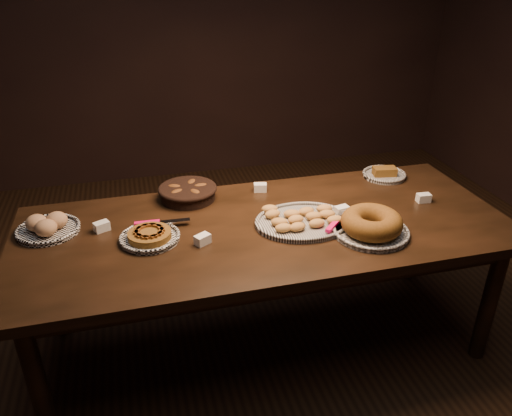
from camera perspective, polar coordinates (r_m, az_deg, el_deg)
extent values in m
plane|color=black|center=(2.88, 0.99, -15.03)|extent=(5.00, 5.00, 0.00)
cube|color=black|center=(2.45, 1.13, -2.39)|extent=(2.40, 1.00, 0.05)
cylinder|color=black|center=(2.36, -23.70, -18.04)|extent=(0.08, 0.08, 0.70)
cylinder|color=black|center=(2.84, 25.12, -9.69)|extent=(0.08, 0.08, 0.70)
cylinder|color=black|center=(2.94, -22.00, -7.67)|extent=(0.08, 0.08, 0.70)
cylinder|color=black|center=(3.35, 17.35, -2.44)|extent=(0.08, 0.08, 0.70)
torus|color=white|center=(2.35, -12.04, -3.18)|extent=(0.28, 0.28, 0.02)
cylinder|color=#4B2E0F|center=(2.35, -12.06, -3.02)|extent=(0.25, 0.25, 0.03)
cube|color=#512D0D|center=(2.35, -10.87, -2.24)|extent=(0.04, 0.07, 0.01)
cube|color=#512D0D|center=(2.38, -11.38, -1.97)|extent=(0.07, 0.06, 0.01)
cube|color=#512D0D|center=(2.38, -12.16, -1.93)|extent=(0.07, 0.02, 0.01)
cube|color=#512D0D|center=(2.38, -12.92, -2.13)|extent=(0.07, 0.05, 0.01)
cube|color=#512D0D|center=(2.35, -13.38, -2.49)|extent=(0.04, 0.07, 0.01)
cube|color=#512D0D|center=(2.32, -13.36, -2.89)|extent=(0.04, 0.07, 0.01)
cube|color=#512D0D|center=(2.30, -12.86, -3.18)|extent=(0.07, 0.06, 0.01)
cube|color=#512D0D|center=(2.29, -12.06, -3.22)|extent=(0.07, 0.02, 0.01)
cube|color=#512D0D|center=(2.30, -11.28, -3.02)|extent=(0.07, 0.05, 0.01)
cube|color=#512D0D|center=(2.32, -10.82, -2.63)|extent=(0.04, 0.07, 0.01)
cube|color=#FF0C61|center=(2.45, -12.34, -1.69)|extent=(0.12, 0.03, 0.02)
cube|color=silver|center=(2.45, -9.30, -1.47)|extent=(0.15, 0.04, 0.00)
torus|color=black|center=(2.45, 5.42, -1.40)|extent=(0.38, 0.38, 0.02)
ellipsoid|color=#A2692F|center=(2.35, 3.17, -2.28)|extent=(0.09, 0.06, 0.04)
ellipsoid|color=#A2692F|center=(2.36, 4.77, -2.16)|extent=(0.09, 0.07, 0.04)
ellipsoid|color=#A2692F|center=(2.40, 6.97, -1.73)|extent=(0.09, 0.06, 0.04)
ellipsoid|color=#A2692F|center=(2.44, 9.01, -1.34)|extent=(0.08, 0.05, 0.04)
ellipsoid|color=#A2692F|center=(2.40, 2.67, -1.60)|extent=(0.09, 0.07, 0.04)
ellipsoid|color=#A2692F|center=(2.42, 4.56, -1.30)|extent=(0.09, 0.07, 0.04)
ellipsoid|color=#A2692F|center=(2.46, 6.61, -0.91)|extent=(0.09, 0.06, 0.04)
ellipsoid|color=#A2692F|center=(2.49, 8.12, -0.68)|extent=(0.09, 0.06, 0.04)
ellipsoid|color=#A2692F|center=(2.47, 1.89, -0.69)|extent=(0.09, 0.07, 0.04)
ellipsoid|color=#A2692F|center=(2.47, 4.10, -0.65)|extent=(0.09, 0.06, 0.04)
ellipsoid|color=#A2692F|center=(2.50, 5.76, -0.37)|extent=(0.09, 0.07, 0.04)
ellipsoid|color=#A2692F|center=(2.54, 7.83, -0.05)|extent=(0.09, 0.06, 0.04)
ellipsoid|color=#A2692F|center=(2.52, 1.56, -0.09)|extent=(0.09, 0.07, 0.04)
torus|color=black|center=(2.41, 12.98, -2.48)|extent=(0.36, 0.36, 0.02)
torus|color=brown|center=(2.39, 13.09, -1.61)|extent=(0.38, 0.38, 0.10)
cube|color=#FF0C61|center=(2.39, 8.75, -2.02)|extent=(0.10, 0.10, 0.02)
cube|color=silver|center=(2.50, 9.91, -0.85)|extent=(0.13, 0.13, 0.00)
cylinder|color=black|center=(2.70, -7.80, 1.74)|extent=(0.30, 0.30, 0.07)
torus|color=black|center=(2.69, -7.83, 2.19)|extent=(0.31, 0.31, 0.02)
ellipsoid|color=#371F0B|center=(2.70, -6.33, 2.37)|extent=(0.10, 0.06, 0.04)
ellipsoid|color=#371F0B|center=(2.75, -7.36, 2.76)|extent=(0.09, 0.11, 0.04)
ellipsoid|color=#371F0B|center=(2.71, -9.28, 2.24)|extent=(0.11, 0.09, 0.04)
ellipsoid|color=#371F0B|center=(2.65, -9.03, 1.64)|extent=(0.11, 0.09, 0.04)
ellipsoid|color=#371F0B|center=(2.63, -6.96, 1.63)|extent=(0.09, 0.11, 0.04)
torus|color=white|center=(2.56, -22.67, -2.16)|extent=(0.30, 0.30, 0.02)
ellipsoid|color=tan|center=(2.56, -23.79, -1.56)|extent=(0.10, 0.10, 0.08)
ellipsoid|color=tan|center=(2.55, -21.82, -1.29)|extent=(0.10, 0.10, 0.08)
ellipsoid|color=tan|center=(2.50, -22.89, -2.11)|extent=(0.10, 0.10, 0.08)
torus|color=black|center=(3.05, 14.45, 3.81)|extent=(0.25, 0.25, 0.02)
cube|color=#4B2E0F|center=(3.04, 14.48, 4.08)|extent=(0.14, 0.10, 0.05)
cube|color=white|center=(2.28, -6.13, -3.59)|extent=(0.08, 0.07, 0.04)
cube|color=white|center=(2.77, 0.49, 2.37)|extent=(0.08, 0.06, 0.04)
cube|color=white|center=(2.56, 9.77, -0.28)|extent=(0.08, 0.06, 0.04)
cube|color=white|center=(2.49, -17.22, -2.02)|extent=(0.08, 0.07, 0.04)
cube|color=white|center=(2.80, 18.61, 1.10)|extent=(0.07, 0.05, 0.04)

